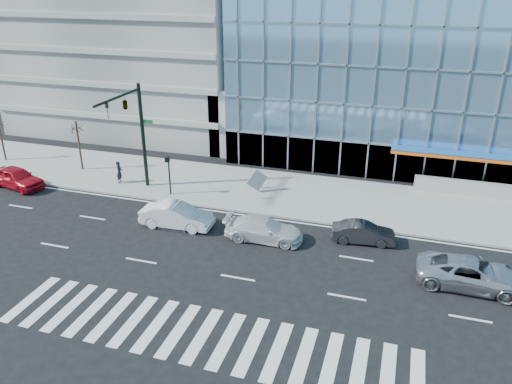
% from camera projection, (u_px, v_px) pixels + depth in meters
% --- Properties ---
extents(ground, '(160.00, 160.00, 0.00)m').
position_uv_depth(ground, '(259.00, 244.00, 31.04)').
color(ground, black).
rests_on(ground, ground).
extents(sidewalk, '(120.00, 8.00, 0.15)m').
position_uv_depth(sidewalk, '(290.00, 193.00, 38.00)').
color(sidewalk, gray).
rests_on(sidewalk, ground).
extents(theatre_building, '(42.00, 26.00, 15.00)m').
position_uv_depth(theatre_building, '(482.00, 65.00, 46.94)').
color(theatre_building, '#7CA9CF').
rests_on(theatre_building, ground).
extents(parking_garage, '(24.00, 24.00, 20.00)m').
position_uv_depth(parking_garage, '(155.00, 27.00, 55.19)').
color(parking_garage, gray).
rests_on(parking_garage, ground).
extents(ramp_block, '(6.00, 8.00, 6.00)m').
position_uv_depth(ramp_block, '(254.00, 116.00, 47.20)').
color(ramp_block, gray).
rests_on(ramp_block, ground).
extents(traffic_signal, '(1.14, 5.74, 8.00)m').
position_uv_depth(traffic_signal, '(131.00, 115.00, 35.55)').
color(traffic_signal, black).
rests_on(traffic_signal, sidewalk).
extents(ped_signal_post, '(0.30, 0.33, 3.00)m').
position_uv_depth(ped_signal_post, '(169.00, 170.00, 36.81)').
color(ped_signal_post, black).
rests_on(ped_signal_post, sidewalk).
extents(street_tree_near, '(1.10, 1.10, 4.23)m').
position_uv_depth(street_tree_near, '(77.00, 128.00, 40.98)').
color(street_tree_near, '#332319').
rests_on(street_tree_near, sidewalk).
extents(silver_suv, '(5.73, 2.74, 1.58)m').
position_uv_depth(silver_suv, '(471.00, 274.00, 26.51)').
color(silver_suv, silver).
rests_on(silver_suv, ground).
extents(white_suv, '(5.00, 2.16, 1.43)m').
position_uv_depth(white_suv, '(264.00, 229.00, 31.23)').
color(white_suv, silver).
rests_on(white_suv, ground).
extents(white_sedan, '(4.89, 1.88, 1.59)m').
position_uv_depth(white_sedan, '(177.00, 216.00, 32.84)').
color(white_sedan, silver).
rests_on(white_sedan, ground).
extents(dark_sedan, '(4.04, 1.79, 1.29)m').
position_uv_depth(dark_sedan, '(363.00, 233.00, 30.97)').
color(dark_sedan, black).
rests_on(dark_sedan, ground).
extents(red_sedan, '(5.03, 2.85, 1.61)m').
position_uv_depth(red_sedan, '(17.00, 178.00, 38.91)').
color(red_sedan, '#AA0D1B').
rests_on(red_sedan, ground).
extents(pedestrian, '(0.56, 0.73, 1.78)m').
position_uv_depth(pedestrian, '(119.00, 172.00, 39.37)').
color(pedestrian, black).
rests_on(pedestrian, sidewalk).
extents(tilted_panel, '(1.34, 1.33, 1.83)m').
position_uv_depth(tilted_panel, '(257.00, 180.00, 37.76)').
color(tilted_panel, gray).
rests_on(tilted_panel, sidewalk).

